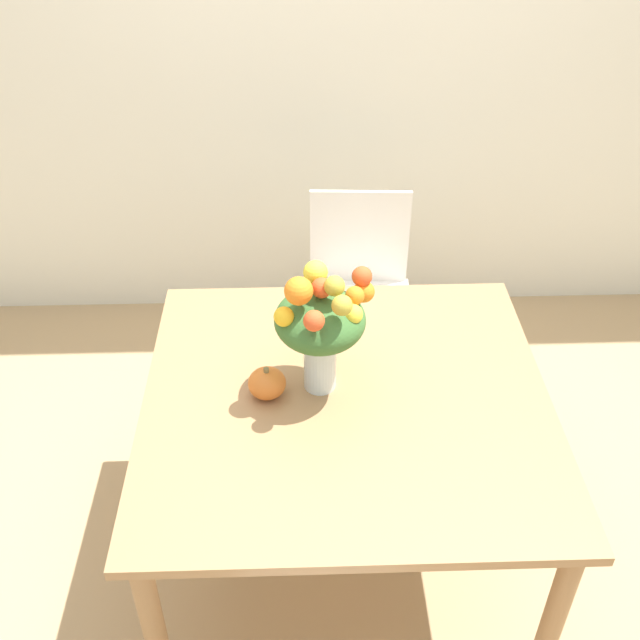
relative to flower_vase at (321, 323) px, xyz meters
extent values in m
plane|color=tan|center=(0.07, -0.05, -0.97)|extent=(12.00, 12.00, 0.00)
cube|color=silver|center=(0.07, 1.49, 0.38)|extent=(8.00, 0.06, 2.70)
cube|color=#9E754C|center=(0.07, -0.05, -0.24)|extent=(1.17, 1.12, 0.03)
cylinder|color=#9E754C|center=(-0.45, -0.55, -0.62)|extent=(0.06, 0.06, 0.71)
cylinder|color=#9E754C|center=(0.59, -0.55, -0.62)|extent=(0.06, 0.06, 0.71)
cylinder|color=#9E754C|center=(-0.45, 0.45, -0.62)|extent=(0.06, 0.06, 0.71)
cylinder|color=#9E754C|center=(0.59, 0.45, -0.62)|extent=(0.06, 0.06, 0.71)
cylinder|color=silver|center=(0.00, 0.00, -0.14)|extent=(0.09, 0.09, 0.19)
cylinder|color=silver|center=(0.00, 0.00, -0.18)|extent=(0.08, 0.08, 0.09)
cylinder|color=#38662D|center=(0.02, 0.00, -0.10)|extent=(0.01, 0.01, 0.24)
cylinder|color=#38662D|center=(0.00, 0.02, -0.10)|extent=(0.01, 0.01, 0.24)
cylinder|color=#38662D|center=(-0.02, 0.01, -0.10)|extent=(0.01, 0.01, 0.24)
cylinder|color=#38662D|center=(-0.02, -0.01, -0.10)|extent=(0.01, 0.01, 0.24)
cylinder|color=#38662D|center=(0.00, -0.02, -0.10)|extent=(0.01, 0.01, 0.24)
ellipsoid|color=#38662D|center=(0.00, 0.00, 0.01)|extent=(0.25, 0.25, 0.15)
sphere|color=#AD9E33|center=(0.03, -0.02, 0.14)|extent=(0.06, 0.06, 0.06)
sphere|color=#D64C23|center=(0.11, 0.07, 0.10)|extent=(0.06, 0.06, 0.06)
sphere|color=orange|center=(-0.06, -0.04, 0.14)|extent=(0.08, 0.08, 0.08)
sphere|color=orange|center=(0.09, 0.02, 0.08)|extent=(0.05, 0.05, 0.05)
sphere|color=yellow|center=(-0.01, 0.05, 0.13)|extent=(0.07, 0.07, 0.07)
sphere|color=orange|center=(0.12, 0.07, 0.06)|extent=(0.06, 0.06, 0.06)
sphere|color=yellow|center=(-0.10, -0.05, 0.06)|extent=(0.05, 0.05, 0.05)
sphere|color=yellow|center=(0.08, -0.04, 0.06)|extent=(0.06, 0.06, 0.06)
sphere|color=#D64C23|center=(0.00, 0.00, 0.12)|extent=(0.06, 0.06, 0.06)
sphere|color=#AD9E33|center=(0.05, -0.08, 0.12)|extent=(0.06, 0.06, 0.06)
sphere|color=#D64C23|center=(-0.02, -0.11, 0.09)|extent=(0.06, 0.06, 0.06)
ellipsoid|color=orange|center=(-0.16, -0.03, -0.19)|extent=(0.11, 0.11, 0.09)
cylinder|color=brown|center=(-0.16, -0.03, -0.14)|extent=(0.02, 0.02, 0.02)
cube|color=white|center=(0.18, 0.77, -0.53)|extent=(0.44, 0.44, 0.02)
cylinder|color=white|center=(0.00, 0.61, -0.76)|extent=(0.04, 0.04, 0.43)
cylinder|color=white|center=(0.34, 0.59, -0.76)|extent=(0.04, 0.04, 0.43)
cylinder|color=white|center=(0.02, 0.95, -0.76)|extent=(0.04, 0.04, 0.43)
cylinder|color=white|center=(0.36, 0.93, -0.76)|extent=(0.04, 0.04, 0.43)
cube|color=white|center=(0.19, 0.97, -0.31)|extent=(0.40, 0.04, 0.41)
camera|label=1|loc=(-0.06, -1.62, 1.24)|focal=42.00mm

